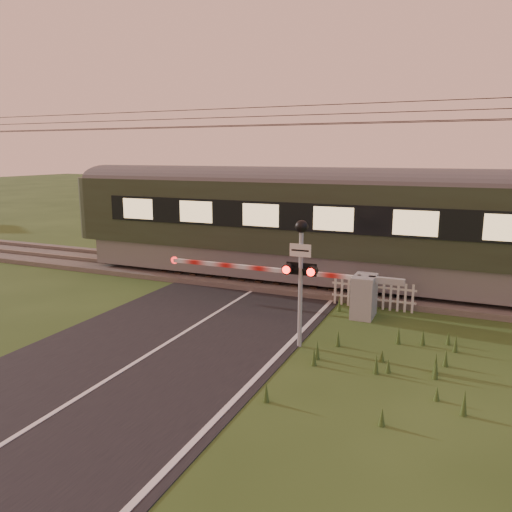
% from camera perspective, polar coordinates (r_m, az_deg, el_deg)
% --- Properties ---
extents(ground, '(160.00, 160.00, 0.00)m').
position_cam_1_polar(ground, '(12.70, -9.51, -9.49)').
color(ground, '#294018').
rests_on(ground, ground).
extents(road, '(6.00, 140.00, 0.03)m').
position_cam_1_polar(road, '(12.50, -10.02, -9.80)').
color(road, black).
rests_on(road, ground).
extents(track_bed, '(140.00, 3.40, 0.39)m').
position_cam_1_polar(track_bed, '(18.21, 1.59, -2.61)').
color(track_bed, '#47423D').
rests_on(track_bed, ground).
extents(overhead_wires, '(120.00, 0.62, 0.62)m').
position_cam_1_polar(overhead_wires, '(17.69, 1.70, 15.46)').
color(overhead_wires, black).
rests_on(overhead_wires, ground).
extents(boom_gate, '(7.44, 0.93, 1.23)m').
position_cam_1_polar(boom_gate, '(14.45, 10.90, -4.10)').
color(boom_gate, gray).
rests_on(boom_gate, ground).
extents(crossing_signal, '(0.78, 0.34, 3.05)m').
position_cam_1_polar(crossing_signal, '(11.60, 5.15, -0.57)').
color(crossing_signal, gray).
rests_on(crossing_signal, ground).
extents(picket_fence, '(2.50, 0.07, 0.85)m').
position_cam_1_polar(picket_fence, '(15.28, 13.21, -4.30)').
color(picket_fence, silver).
rests_on(picket_fence, ground).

